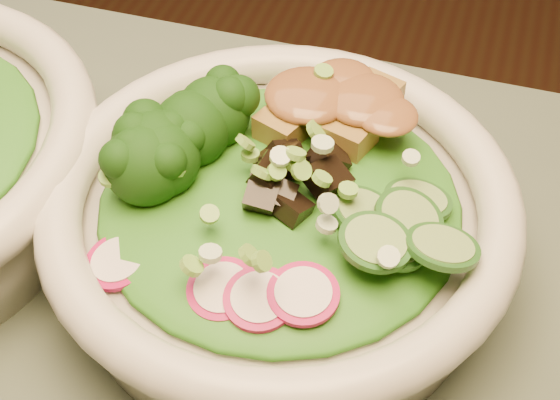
% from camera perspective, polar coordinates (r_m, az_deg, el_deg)
% --- Properties ---
extents(salad_bowl, '(0.28, 0.28, 0.07)m').
position_cam_1_polar(salad_bowl, '(0.46, 0.00, -1.71)').
color(salad_bowl, beige).
rests_on(salad_bowl, dining_table).
extents(lettuce_bed, '(0.21, 0.21, 0.02)m').
position_cam_1_polar(lettuce_bed, '(0.44, 0.00, 0.09)').
color(lettuce_bed, '#1E6916').
rests_on(lettuce_bed, salad_bowl).
extents(broccoli_florets, '(0.10, 0.10, 0.05)m').
position_cam_1_polar(broccoli_florets, '(0.46, -7.35, 3.97)').
color(broccoli_florets, black).
rests_on(broccoli_florets, salad_bowl).
extents(radish_slices, '(0.12, 0.08, 0.02)m').
position_cam_1_polar(radish_slices, '(0.40, -4.01, -5.98)').
color(radish_slices, '#AB0D4B').
rests_on(radish_slices, salad_bowl).
extents(cucumber_slices, '(0.09, 0.09, 0.04)m').
position_cam_1_polar(cucumber_slices, '(0.42, 8.09, -1.89)').
color(cucumber_slices, '#92BE69').
rests_on(cucumber_slices, salad_bowl).
extents(mushroom_heap, '(0.09, 0.09, 0.04)m').
position_cam_1_polar(mushroom_heap, '(0.44, 0.73, 2.42)').
color(mushroom_heap, black).
rests_on(mushroom_heap, salad_bowl).
extents(tofu_cubes, '(0.11, 0.09, 0.04)m').
position_cam_1_polar(tofu_cubes, '(0.48, 3.70, 6.11)').
color(tofu_cubes, olive).
rests_on(tofu_cubes, salad_bowl).
extents(peanut_sauce, '(0.07, 0.06, 0.02)m').
position_cam_1_polar(peanut_sauce, '(0.47, 3.78, 7.34)').
color(peanut_sauce, brown).
rests_on(peanut_sauce, tofu_cubes).
extents(scallion_garnish, '(0.20, 0.20, 0.02)m').
position_cam_1_polar(scallion_garnish, '(0.43, 0.00, 2.35)').
color(scallion_garnish, '#75B23F').
rests_on(scallion_garnish, salad_bowl).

